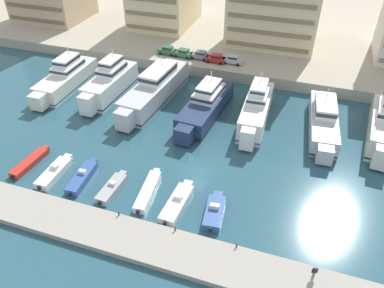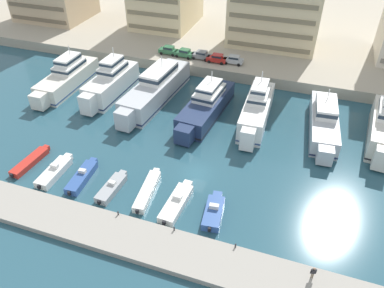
% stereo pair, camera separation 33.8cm
% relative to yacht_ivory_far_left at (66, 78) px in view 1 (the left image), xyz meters
% --- Properties ---
extents(ground_plane, '(400.00, 400.00, 0.00)m').
position_rel_yacht_ivory_far_left_xyz_m(ground_plane, '(32.17, -16.02, -2.15)').
color(ground_plane, '#285160').
extents(quay_promenade, '(180.00, 70.00, 2.22)m').
position_rel_yacht_ivory_far_left_xyz_m(quay_promenade, '(32.17, 47.64, -1.04)').
color(quay_promenade, '#ADA38E').
rests_on(quay_promenade, ground).
extents(pier_dock, '(120.00, 5.55, 0.78)m').
position_rel_yacht_ivory_far_left_xyz_m(pier_dock, '(32.17, -30.03, -1.76)').
color(pier_dock, '#9E998E').
rests_on(pier_dock, ground).
extents(yacht_ivory_far_left, '(4.87, 18.71, 7.74)m').
position_rel_yacht_ivory_far_left_xyz_m(yacht_ivory_far_left, '(0.00, 0.00, 0.00)').
color(yacht_ivory_far_left, silver).
rests_on(yacht_ivory_far_left, ground).
extents(yacht_white_left, '(5.00, 16.75, 8.71)m').
position_rel_yacht_ivory_far_left_xyz_m(yacht_white_left, '(9.68, 0.08, 0.46)').
color(yacht_white_left, white).
rests_on(yacht_white_left, ground).
extents(yacht_silver_mid_left, '(6.46, 22.95, 7.49)m').
position_rel_yacht_ivory_far_left_xyz_m(yacht_silver_mid_left, '(18.42, 1.04, 0.19)').
color(yacht_silver_mid_left, silver).
rests_on(yacht_silver_mid_left, ground).
extents(yacht_navy_center_left, '(6.26, 19.39, 7.44)m').
position_rel_yacht_ivory_far_left_xyz_m(yacht_navy_center_left, '(28.82, -1.06, -0.08)').
color(yacht_navy_center_left, navy).
rests_on(yacht_navy_center_left, ground).
extents(yacht_white_center, '(4.49, 17.63, 8.47)m').
position_rel_yacht_ivory_far_left_xyz_m(yacht_white_center, '(37.48, -0.21, 0.35)').
color(yacht_white_center, white).
rests_on(yacht_white_center, ground).
extents(yacht_silver_center_right, '(5.51, 18.92, 6.48)m').
position_rel_yacht_ivory_far_left_xyz_m(yacht_silver_center_right, '(48.49, 0.89, -0.29)').
color(yacht_silver_center_right, silver).
rests_on(yacht_silver_center_right, ground).
extents(yacht_ivory_mid_right, '(5.46, 17.69, 8.95)m').
position_rel_yacht_ivory_far_left_xyz_m(yacht_ivory_mid_right, '(57.57, 1.42, 0.48)').
color(yacht_ivory_mid_right, silver).
rests_on(yacht_ivory_mid_right, ground).
extents(motorboat_red_far_left, '(2.03, 7.60, 0.88)m').
position_rel_yacht_ivory_far_left_xyz_m(motorboat_red_far_left, '(8.27, -22.15, -1.72)').
color(motorboat_red_far_left, red).
rests_on(motorboat_red_far_left, ground).
extents(motorboat_white_left, '(2.10, 7.51, 1.65)m').
position_rel_yacht_ivory_far_left_xyz_m(motorboat_white_left, '(13.15, -22.99, -1.59)').
color(motorboat_white_left, white).
rests_on(motorboat_white_left, ground).
extents(motorboat_blue_mid_left, '(2.32, 7.58, 1.57)m').
position_rel_yacht_ivory_far_left_xyz_m(motorboat_blue_mid_left, '(17.45, -22.64, -1.60)').
color(motorboat_blue_mid_left, '#33569E').
rests_on(motorboat_blue_mid_left, ground).
extents(motorboat_grey_center_left, '(2.06, 6.64, 1.40)m').
position_rel_yacht_ivory_far_left_xyz_m(motorboat_grey_center_left, '(22.43, -23.21, -1.64)').
color(motorboat_grey_center_left, '#9EA3A8').
rests_on(motorboat_grey_center_left, ground).
extents(motorboat_white_center, '(2.34, 8.48, 0.97)m').
position_rel_yacht_ivory_far_left_xyz_m(motorboat_white_center, '(27.23, -22.12, -1.66)').
color(motorboat_white_center, white).
rests_on(motorboat_white_center, ground).
extents(motorboat_white_center_right, '(2.48, 8.12, 1.51)m').
position_rel_yacht_ivory_far_left_xyz_m(motorboat_white_center_right, '(31.76, -22.93, -1.64)').
color(motorboat_white_center_right, white).
rests_on(motorboat_white_center_right, ground).
extents(motorboat_blue_mid_right, '(2.78, 6.60, 1.61)m').
position_rel_yacht_ivory_far_left_xyz_m(motorboat_blue_mid_right, '(36.74, -22.90, -1.61)').
color(motorboat_blue_mid_right, '#33569E').
rests_on(motorboat_blue_mid_right, ground).
extents(car_green_far_left, '(4.11, 1.94, 1.80)m').
position_rel_yacht_ivory_far_left_xyz_m(car_green_far_left, '(14.73, 16.58, 1.04)').
color(car_green_far_left, '#2D6642').
rests_on(car_green_far_left, quay_promenade).
extents(car_green_left, '(4.25, 2.24, 1.80)m').
position_rel_yacht_ivory_far_left_xyz_m(car_green_left, '(18.50, 16.28, 1.04)').
color(car_green_left, '#2D6642').
rests_on(car_green_left, quay_promenade).
extents(car_grey_mid_left, '(4.19, 2.10, 1.80)m').
position_rel_yacht_ivory_far_left_xyz_m(car_grey_mid_left, '(22.22, 16.47, 1.04)').
color(car_grey_mid_left, slate).
rests_on(car_grey_mid_left, quay_promenade).
extents(car_red_center_left, '(4.11, 1.94, 1.80)m').
position_rel_yacht_ivory_far_left_xyz_m(car_red_center_left, '(25.82, 15.93, 1.04)').
color(car_red_center_left, red).
rests_on(car_red_center_left, quay_promenade).
extents(car_silver_center, '(4.10, 1.93, 1.80)m').
position_rel_yacht_ivory_far_left_xyz_m(car_silver_center, '(29.28, 16.45, 1.04)').
color(car_silver_center, '#B7BCC1').
rests_on(car_silver_center, quay_promenade).
extents(pedestrian_near_edge, '(0.63, 0.37, 1.69)m').
position_rel_yacht_ivory_far_left_xyz_m(pedestrian_near_edge, '(49.20, -28.67, -0.37)').
color(pedestrian_near_edge, '#7A6B56').
rests_on(pedestrian_near_edge, pier_dock).
extents(bollard_west, '(0.20, 0.20, 0.61)m').
position_rel_yacht_ivory_far_left_xyz_m(bollard_west, '(25.75, -27.50, -1.05)').
color(bollard_west, '#2D2D33').
rests_on(bollard_west, pier_dock).
extents(bollard_west_mid, '(0.20, 0.20, 0.61)m').
position_rel_yacht_ivory_far_left_xyz_m(bollard_west_mid, '(33.21, -27.50, -1.05)').
color(bollard_west_mid, '#2D2D33').
rests_on(bollard_west_mid, pier_dock).
extents(bollard_east_mid, '(0.20, 0.20, 0.61)m').
position_rel_yacht_ivory_far_left_xyz_m(bollard_east_mid, '(40.66, -27.50, -1.05)').
color(bollard_east_mid, '#2D2D33').
rests_on(bollard_east_mid, pier_dock).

